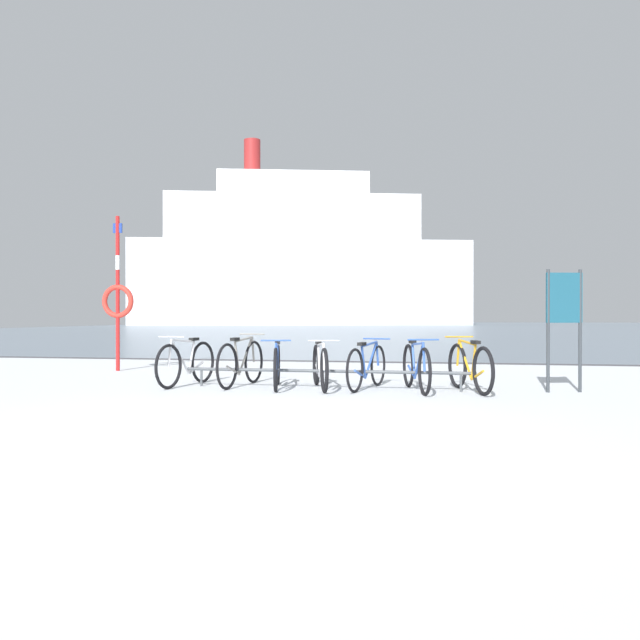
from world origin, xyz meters
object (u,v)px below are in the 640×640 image
at_px(bicycle_0, 186,363).
at_px(bicycle_5, 416,367).
at_px(info_sign, 564,310).
at_px(ferry_ship, 298,263).
at_px(rescue_post, 118,297).
at_px(bicycle_2, 277,366).
at_px(bicycle_6, 470,367).
at_px(bicycle_3, 320,366).
at_px(bicycle_4, 367,366).
at_px(bicycle_1, 241,363).

relative_size(bicycle_0, bicycle_5, 0.98).
distance_m(info_sign, ferry_ship, 76.91).
xyz_separation_m(rescue_post, ferry_ship, (-12.38, 71.51, 6.89)).
xyz_separation_m(bicycle_2, info_sign, (4.36, 0.29, 0.89)).
bearing_deg(bicycle_6, bicycle_2, -178.27).
bearing_deg(rescue_post, bicycle_3, -26.90).
bearing_deg(rescue_post, bicycle_6, -18.56).
xyz_separation_m(bicycle_4, info_sign, (2.95, 0.13, 0.88)).
bearing_deg(bicycle_2, rescue_post, 148.93).
relative_size(bicycle_0, rescue_post, 0.53).
xyz_separation_m(bicycle_1, ferry_ship, (-15.82, 73.81, 8.05)).
relative_size(bicycle_2, bicycle_6, 1.01).
xyz_separation_m(bicycle_0, bicycle_6, (4.52, 0.04, -0.00)).
height_order(bicycle_1, rescue_post, rescue_post).
height_order(bicycle_4, bicycle_5, bicycle_5).
distance_m(bicycle_1, bicycle_4, 2.06).
bearing_deg(ferry_ship, rescue_post, -80.18).
xyz_separation_m(bicycle_4, ferry_ship, (-17.89, 73.82, 8.08)).
height_order(bicycle_1, bicycle_3, bicycle_1).
xyz_separation_m(bicycle_3, bicycle_5, (1.49, -0.03, 0.01)).
distance_m(bicycle_0, ferry_ship, 75.85).
bearing_deg(rescue_post, bicycle_5, -21.40).
xyz_separation_m(bicycle_1, bicycle_4, (2.06, -0.01, -0.03)).
bearing_deg(rescue_post, bicycle_1, -33.72).
distance_m(bicycle_3, info_sign, 3.79).
height_order(bicycle_0, bicycle_6, same).
relative_size(bicycle_0, info_sign, 0.93).
bearing_deg(ferry_ship, bicycle_6, -75.26).
bearing_deg(ferry_ship, bicycle_5, -75.85).
relative_size(bicycle_0, bicycle_4, 1.02).
bearing_deg(rescue_post, bicycle_0, -43.54).
bearing_deg(bicycle_4, bicycle_1, 179.63).
height_order(info_sign, rescue_post, rescue_post).
height_order(bicycle_4, ferry_ship, ferry_ship).
bearing_deg(bicycle_4, rescue_post, 157.23).
bearing_deg(bicycle_0, bicycle_1, 7.60).
bearing_deg(bicycle_4, bicycle_5, -10.89).
bearing_deg(bicycle_3, bicycle_2, -176.72).
height_order(bicycle_5, ferry_ship, ferry_ship).
distance_m(bicycle_1, bicycle_3, 1.34).
xyz_separation_m(bicycle_4, bicycle_5, (0.76, -0.15, 0.01)).
xyz_separation_m(bicycle_2, bicycle_4, (1.42, 0.15, 0.00)).
height_order(bicycle_4, info_sign, info_sign).
xyz_separation_m(bicycle_1, info_sign, (5.01, 0.12, 0.86)).
bearing_deg(bicycle_5, bicycle_4, 169.11).
relative_size(bicycle_2, ferry_ship, 0.04).
bearing_deg(bicycle_5, bicycle_6, 6.08).
relative_size(bicycle_4, rescue_post, 0.52).
bearing_deg(ferry_ship, bicycle_2, -77.45).
xyz_separation_m(info_sign, rescue_post, (-8.45, 2.17, 0.31)).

